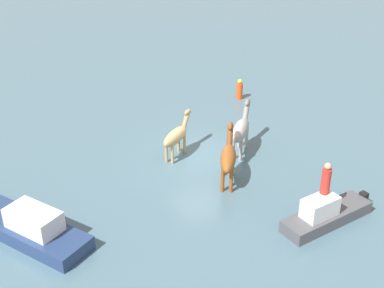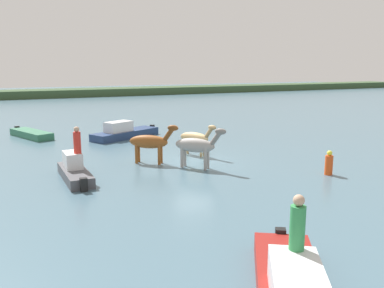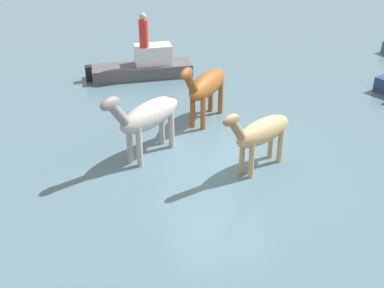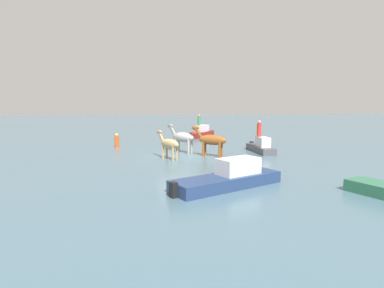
{
  "view_description": "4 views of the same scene",
  "coord_description": "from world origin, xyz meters",
  "px_view_note": "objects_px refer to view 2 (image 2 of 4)",
  "views": [
    {
      "loc": [
        -16.0,
        10.33,
        10.68
      ],
      "look_at": [
        0.19,
        0.28,
        0.62
      ],
      "focal_mm": 46.68,
      "sensor_mm": 36.0,
      "label": 1
    },
    {
      "loc": [
        -8.94,
        -18.86,
        4.96
      ],
      "look_at": [
        -0.36,
        -0.68,
        1.0
      ],
      "focal_mm": 37.4,
      "sensor_mm": 36.0,
      "label": 2
    },
    {
      "loc": [
        10.41,
        -2.9,
        6.37
      ],
      "look_at": [
        0.96,
        -0.93,
        1.09
      ],
      "focal_mm": 45.76,
      "sensor_mm": 36.0,
      "label": 3
    },
    {
      "loc": [
        1.96,
        20.76,
        3.55
      ],
      "look_at": [
        -1.0,
        0.37,
        0.9
      ],
      "focal_mm": 29.43,
      "sensor_mm": 36.0,
      "label": 4
    }
  ],
  "objects_px": {
    "person_watcher_seated": "(298,224)",
    "horse_gray_outer": "(150,142)",
    "boat_dinghy_port": "(124,133)",
    "boat_launch_far": "(31,135)",
    "buoy_channel_marker": "(329,164)",
    "horse_mid_herd": "(195,138)",
    "horse_dark_mare": "(197,146)",
    "boat_skiff_near": "(75,173)",
    "person_boatman_standing": "(77,141)"
  },
  "relations": [
    {
      "from": "boat_dinghy_port",
      "to": "person_boatman_standing",
      "type": "xyz_separation_m",
      "value": [
        -4.65,
        -9.1,
        1.39
      ]
    },
    {
      "from": "horse_mid_herd",
      "to": "boat_launch_far",
      "type": "xyz_separation_m",
      "value": [
        -7.94,
        10.1,
        -0.83
      ]
    },
    {
      "from": "boat_dinghy_port",
      "to": "person_watcher_seated",
      "type": "distance_m",
      "value": 20.91
    },
    {
      "from": "boat_dinghy_port",
      "to": "buoy_channel_marker",
      "type": "distance_m",
      "value": 14.6
    },
    {
      "from": "horse_gray_outer",
      "to": "boat_dinghy_port",
      "type": "bearing_deg",
      "value": 122.5
    },
    {
      "from": "horse_gray_outer",
      "to": "person_watcher_seated",
      "type": "xyz_separation_m",
      "value": [
        -1.35,
        -12.96,
        0.63
      ]
    },
    {
      "from": "buoy_channel_marker",
      "to": "horse_mid_herd",
      "type": "bearing_deg",
      "value": 121.47
    },
    {
      "from": "boat_skiff_near",
      "to": "buoy_channel_marker",
      "type": "height_order",
      "value": "boat_skiff_near"
    },
    {
      "from": "person_watcher_seated",
      "to": "buoy_channel_marker",
      "type": "height_order",
      "value": "person_watcher_seated"
    },
    {
      "from": "person_watcher_seated",
      "to": "buoy_channel_marker",
      "type": "distance_m",
      "value": 11.01
    },
    {
      "from": "buoy_channel_marker",
      "to": "boat_launch_far",
      "type": "bearing_deg",
      "value": 125.74
    },
    {
      "from": "horse_dark_mare",
      "to": "boat_dinghy_port",
      "type": "xyz_separation_m",
      "value": [
        -0.9,
        9.69,
        -0.81
      ]
    },
    {
      "from": "person_boatman_standing",
      "to": "horse_gray_outer",
      "type": "bearing_deg",
      "value": 18.84
    },
    {
      "from": "boat_dinghy_port",
      "to": "boat_launch_far",
      "type": "xyz_separation_m",
      "value": [
        -5.87,
        2.99,
        -0.16
      ]
    },
    {
      "from": "boat_dinghy_port",
      "to": "horse_dark_mare",
      "type": "bearing_deg",
      "value": 69.19
    },
    {
      "from": "horse_dark_mare",
      "to": "person_watcher_seated",
      "type": "distance_m",
      "value": 11.5
    },
    {
      "from": "horse_dark_mare",
      "to": "person_watcher_seated",
      "type": "bearing_deg",
      "value": -56.56
    },
    {
      "from": "boat_launch_far",
      "to": "buoy_channel_marker",
      "type": "xyz_separation_m",
      "value": [
        11.76,
        -16.34,
        0.35
      ]
    },
    {
      "from": "horse_dark_mare",
      "to": "person_boatman_standing",
      "type": "distance_m",
      "value": 5.61
    },
    {
      "from": "horse_gray_outer",
      "to": "boat_skiff_near",
      "type": "distance_m",
      "value": 4.32
    },
    {
      "from": "horse_gray_outer",
      "to": "boat_dinghy_port",
      "type": "height_order",
      "value": "horse_gray_outer"
    },
    {
      "from": "person_boatman_standing",
      "to": "buoy_channel_marker",
      "type": "bearing_deg",
      "value": -21.98
    },
    {
      "from": "boat_skiff_near",
      "to": "buoy_channel_marker",
      "type": "distance_m",
      "value": 11.53
    },
    {
      "from": "boat_skiff_near",
      "to": "boat_launch_far",
      "type": "height_order",
      "value": "boat_skiff_near"
    },
    {
      "from": "horse_mid_herd",
      "to": "horse_gray_outer",
      "type": "distance_m",
      "value": 2.97
    },
    {
      "from": "horse_mid_herd",
      "to": "person_watcher_seated",
      "type": "bearing_deg",
      "value": -48.35
    },
    {
      "from": "horse_gray_outer",
      "to": "buoy_channel_marker",
      "type": "xyz_separation_m",
      "value": [
        6.71,
        -5.57,
        -0.61
      ]
    },
    {
      "from": "buoy_channel_marker",
      "to": "person_watcher_seated",
      "type": "bearing_deg",
      "value": -137.46
    },
    {
      "from": "person_watcher_seated",
      "to": "horse_gray_outer",
      "type": "bearing_deg",
      "value": 84.04
    },
    {
      "from": "boat_skiff_near",
      "to": "person_watcher_seated",
      "type": "distance_m",
      "value": 12.01
    },
    {
      "from": "horse_gray_outer",
      "to": "boat_launch_far",
      "type": "bearing_deg",
      "value": 153.6
    },
    {
      "from": "boat_dinghy_port",
      "to": "boat_launch_far",
      "type": "bearing_deg",
      "value": -53.11
    },
    {
      "from": "horse_mid_herd",
      "to": "person_boatman_standing",
      "type": "height_order",
      "value": "person_boatman_standing"
    },
    {
      "from": "horse_gray_outer",
      "to": "boat_dinghy_port",
      "type": "distance_m",
      "value": 7.87
    },
    {
      "from": "horse_gray_outer",
      "to": "person_watcher_seated",
      "type": "distance_m",
      "value": 13.05
    },
    {
      "from": "boat_dinghy_port",
      "to": "person_boatman_standing",
      "type": "bearing_deg",
      "value": 36.8
    },
    {
      "from": "horse_mid_herd",
      "to": "person_boatman_standing",
      "type": "bearing_deg",
      "value": -104.64
    },
    {
      "from": "boat_dinghy_port",
      "to": "boat_launch_far",
      "type": "height_order",
      "value": "boat_dinghy_port"
    },
    {
      "from": "horse_dark_mare",
      "to": "boat_launch_far",
      "type": "relative_size",
      "value": 0.51
    },
    {
      "from": "horse_gray_outer",
      "to": "horse_mid_herd",
      "type": "bearing_deg",
      "value": 51.6
    },
    {
      "from": "horse_dark_mare",
      "to": "boat_skiff_near",
      "type": "bearing_deg",
      "value": -136.54
    },
    {
      "from": "horse_gray_outer",
      "to": "boat_skiff_near",
      "type": "relative_size",
      "value": 0.61
    },
    {
      "from": "boat_launch_far",
      "to": "person_watcher_seated",
      "type": "bearing_deg",
      "value": -13.08
    },
    {
      "from": "boat_dinghy_port",
      "to": "boat_launch_far",
      "type": "distance_m",
      "value": 6.59
    },
    {
      "from": "buoy_channel_marker",
      "to": "horse_dark_mare",
      "type": "bearing_deg",
      "value": 143.72
    },
    {
      "from": "horse_dark_mare",
      "to": "boat_launch_far",
      "type": "height_order",
      "value": "horse_dark_mare"
    },
    {
      "from": "horse_dark_mare",
      "to": "buoy_channel_marker",
      "type": "xyz_separation_m",
      "value": [
        4.99,
        -3.67,
        -0.62
      ]
    },
    {
      "from": "horse_dark_mare",
      "to": "person_boatman_standing",
      "type": "xyz_separation_m",
      "value": [
        -5.55,
        0.59,
        0.57
      ]
    },
    {
      "from": "horse_dark_mare",
      "to": "horse_gray_outer",
      "type": "distance_m",
      "value": 2.56
    },
    {
      "from": "boat_dinghy_port",
      "to": "boat_skiff_near",
      "type": "bearing_deg",
      "value": 35.98
    }
  ]
}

